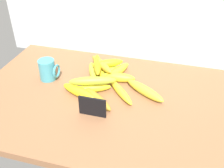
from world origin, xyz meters
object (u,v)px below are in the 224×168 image
(banana_12, at_px, (108,63))
(banana_3, at_px, (79,92))
(banana_0, at_px, (93,72))
(banana_4, at_px, (116,73))
(banana_11, at_px, (93,81))
(banana_10, at_px, (97,65))
(banana_7, at_px, (92,88))
(banana_9, at_px, (118,77))
(banana_13, at_px, (101,64))
(banana_2, at_px, (121,92))
(coffee_mug, at_px, (48,70))
(banana_5, at_px, (145,91))
(banana_1, at_px, (110,70))
(banana_8, at_px, (96,98))
(chalkboard_sign, at_px, (92,107))
(banana_6, at_px, (101,70))

(banana_12, bearing_deg, banana_3, -107.96)
(banana_0, relative_size, banana_12, 1.12)
(banana_4, relative_size, banana_11, 1.01)
(banana_4, distance_m, banana_10, 0.10)
(banana_7, xyz_separation_m, banana_9, (0.09, 0.11, 0.00))
(banana_12, xyz_separation_m, banana_13, (-0.03, -0.01, -0.00))
(banana_0, relative_size, banana_2, 0.85)
(banana_2, height_order, banana_11, banana_11)
(coffee_mug, height_order, banana_5, coffee_mug)
(banana_3, relative_size, banana_5, 0.87)
(banana_1, xyz_separation_m, banana_12, (-0.01, 0.00, 0.04))
(banana_5, xyz_separation_m, banana_8, (-0.19, -0.10, -0.00))
(banana_2, xyz_separation_m, banana_12, (-0.10, 0.15, 0.04))
(chalkboard_sign, xyz_separation_m, banana_9, (0.03, 0.26, -0.02))
(coffee_mug, xyz_separation_m, banana_2, (0.36, -0.03, -0.03))
(banana_1, relative_size, banana_6, 0.83)
(banana_6, bearing_deg, banana_0, -142.30)
(banana_7, height_order, banana_12, banana_12)
(banana_3, xyz_separation_m, banana_12, (0.07, 0.21, 0.03))
(banana_12, bearing_deg, coffee_mug, -154.94)
(banana_10, relative_size, banana_12, 1.24)
(banana_1, relative_size, banana_10, 0.84)
(coffee_mug, distance_m, banana_7, 0.24)
(banana_4, xyz_separation_m, banana_5, (0.16, -0.11, -0.00))
(coffee_mug, xyz_separation_m, banana_1, (0.27, 0.12, -0.03))
(banana_8, bearing_deg, banana_5, 29.01)
(banana_3, distance_m, banana_9, 0.20)
(chalkboard_sign, relative_size, banana_4, 0.53)
(banana_10, xyz_separation_m, banana_12, (0.05, 0.02, 0.00))
(banana_0, distance_m, banana_6, 0.04)
(banana_2, bearing_deg, chalkboard_sign, -114.52)
(coffee_mug, relative_size, banana_13, 0.55)
(banana_0, relative_size, banana_11, 0.83)
(banana_4, distance_m, banana_5, 0.19)
(banana_8, bearing_deg, banana_4, 82.07)
(coffee_mug, height_order, banana_6, coffee_mug)
(banana_6, bearing_deg, banana_11, -85.51)
(banana_6, distance_m, banana_7, 0.16)
(banana_3, height_order, banana_7, banana_3)
(banana_4, distance_m, banana_7, 0.17)
(banana_2, distance_m, banana_6, 0.20)
(banana_2, height_order, banana_9, banana_9)
(coffee_mug, distance_m, banana_11, 0.24)
(banana_10, bearing_deg, banana_9, -17.35)
(banana_1, distance_m, banana_7, 0.17)
(banana_3, height_order, banana_12, banana_12)
(banana_7, relative_size, banana_12, 1.13)
(banana_8, bearing_deg, banana_1, 91.51)
(banana_0, height_order, banana_5, banana_5)
(banana_8, bearing_deg, chalkboard_sign, -80.47)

